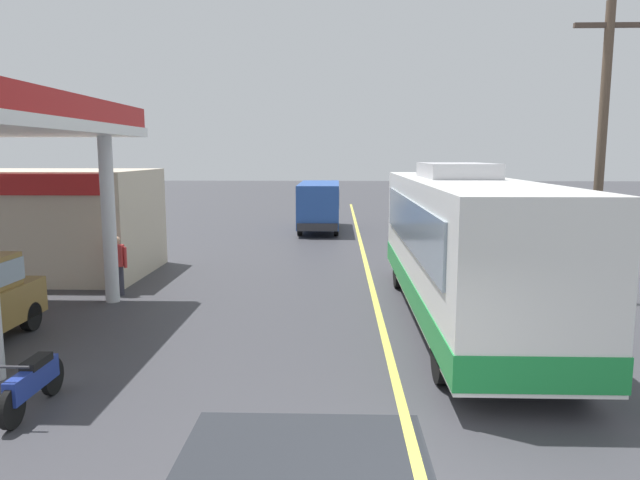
% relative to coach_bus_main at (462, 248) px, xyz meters
% --- Properties ---
extents(ground, '(120.00, 120.00, 0.00)m').
position_rel_coach_bus_main_xyz_m(ground, '(-1.91, 12.03, -1.72)').
color(ground, '#38383D').
extents(lane_divider_stripe, '(0.16, 50.00, 0.01)m').
position_rel_coach_bus_main_xyz_m(lane_divider_stripe, '(-1.91, 7.03, -1.72)').
color(lane_divider_stripe, '#D8CC4C').
rests_on(lane_divider_stripe, ground).
extents(coach_bus_main, '(2.60, 11.04, 3.69)m').
position_rel_coach_bus_main_xyz_m(coach_bus_main, '(0.00, 0.00, 0.00)').
color(coach_bus_main, white).
rests_on(coach_bus_main, ground).
extents(gas_station_roadside, '(9.10, 11.95, 5.10)m').
position_rel_coach_bus_main_xyz_m(gas_station_roadside, '(-12.63, 2.92, 0.91)').
color(gas_station_roadside, '#B21E1E').
rests_on(gas_station_roadside, ground).
extents(minibus_opposing_lane, '(2.04, 6.13, 2.44)m').
position_rel_coach_bus_main_xyz_m(minibus_opposing_lane, '(-3.88, 16.22, -0.25)').
color(minibus_opposing_lane, '#264C9E').
rests_on(minibus_opposing_lane, ground).
extents(motorcycle_parked_forecourt, '(0.55, 1.80, 0.92)m').
position_rel_coach_bus_main_xyz_m(motorcycle_parked_forecourt, '(-7.59, -5.17, -1.28)').
color(motorcycle_parked_forecourt, black).
rests_on(motorcycle_parked_forecourt, ground).
extents(pedestrian_near_pump, '(0.55, 0.22, 1.66)m').
position_rel_coach_bus_main_xyz_m(pedestrian_near_pump, '(-9.05, 2.15, -0.79)').
color(pedestrian_near_pump, '#33333F').
rests_on(pedestrian_near_pump, ground).
extents(utility_pole_roadside, '(1.80, 0.24, 7.75)m').
position_rel_coach_bus_main_xyz_m(utility_pole_roadside, '(3.96, 2.08, 2.33)').
color(utility_pole_roadside, brown).
rests_on(utility_pole_roadside, ground).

